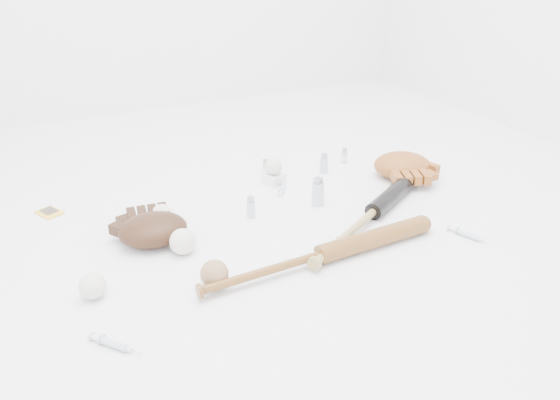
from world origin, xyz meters
name	(u,v)px	position (x,y,z in m)	size (l,w,h in m)	color
bat_dark	(374,211)	(0.31, -0.12, 0.03)	(0.86, 0.06, 0.06)	black
bat_wood	(322,255)	(0.01, -0.28, 0.03)	(0.83, 0.06, 0.06)	brown
glove_dark	(153,229)	(-0.41, 0.06, 0.05)	(0.26, 0.26, 0.09)	black
glove_tan	(402,165)	(0.63, 0.14, 0.05)	(0.27, 0.27, 0.10)	brown
trading_card	(49,213)	(-0.70, 0.42, 0.00)	(0.07, 0.09, 0.01)	gold
pedestal	(274,179)	(0.13, 0.31, 0.02)	(0.07, 0.07, 0.04)	white
baseball_on_pedestal	(274,166)	(0.13, 0.31, 0.07)	(0.07, 0.07, 0.07)	silver
baseball_left	(93,286)	(-0.63, -0.15, 0.04)	(0.07, 0.07, 0.07)	silver
baseball_upper	(162,215)	(-0.36, 0.16, 0.04)	(0.08, 0.08, 0.08)	silver
baseball_mid	(183,242)	(-0.35, -0.04, 0.04)	(0.08, 0.08, 0.08)	silver
baseball_aged	(214,274)	(-0.32, -0.25, 0.04)	(0.08, 0.08, 0.08)	olive
syringe_0	(114,344)	(-0.62, -0.38, 0.01)	(0.17, 0.03, 0.02)	#ADBCC6
syringe_1	(352,239)	(0.16, -0.21, 0.01)	(0.16, 0.03, 0.02)	#ADBCC6
syringe_2	(282,188)	(0.13, 0.23, 0.01)	(0.16, 0.03, 0.02)	#ADBCC6
syringe_3	(468,235)	(0.52, -0.35, 0.01)	(0.17, 0.03, 0.02)	#ADBCC6
syringe_4	(405,171)	(0.66, 0.16, 0.01)	(0.16, 0.03, 0.02)	#ADBCC6
vial_0	(344,155)	(0.49, 0.36, 0.03)	(0.03, 0.03, 0.07)	#ADB6BE
vial_1	(265,167)	(0.14, 0.41, 0.03)	(0.02, 0.02, 0.06)	#ADB6BE
vial_2	(324,163)	(0.36, 0.31, 0.04)	(0.03, 0.03, 0.08)	#ADB6BE
vial_3	(318,192)	(0.19, 0.07, 0.05)	(0.04, 0.04, 0.10)	#ADB6BE
vial_4	(251,207)	(-0.06, 0.08, 0.04)	(0.03, 0.03, 0.08)	#ADB6BE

